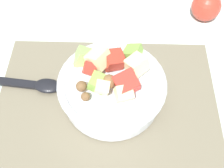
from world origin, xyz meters
TOP-DOWN VIEW (x-y plane):
  - ground_plane at (0.00, 0.00)m, footprint 2.40×2.40m
  - placemat at (0.00, 0.00)m, footprint 0.45×0.31m
  - salad_bowl at (0.01, 0.01)m, footprint 0.21×0.21m
  - serving_spoon at (-0.17, 0.02)m, footprint 0.23×0.05m
  - whole_apple at (0.23, 0.25)m, footprint 0.07×0.07m

SIDE VIEW (x-z plane):
  - ground_plane at x=0.00m, z-range 0.00..0.00m
  - placemat at x=0.00m, z-range 0.00..0.01m
  - serving_spoon at x=-0.17m, z-range 0.00..0.02m
  - whole_apple at x=0.23m, z-range -0.01..0.08m
  - salad_bowl at x=0.01m, z-range -0.01..0.09m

